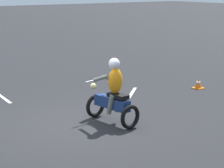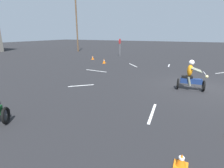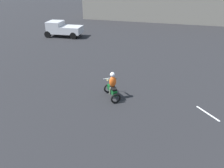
{
  "view_description": "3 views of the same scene",
  "coord_description": "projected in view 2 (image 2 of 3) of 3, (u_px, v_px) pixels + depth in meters",
  "views": [
    {
      "loc": [
        5.31,
        8.99,
        3.4
      ],
      "look_at": [
        -0.8,
        0.46,
        1.0
      ],
      "focal_mm": 70.0,
      "sensor_mm": 36.0,
      "label": 1
    },
    {
      "loc": [
        -10.91,
        0.36,
        3.01
      ],
      "look_at": [
        -4.38,
        3.5,
        0.9
      ],
      "focal_mm": 28.0,
      "sensor_mm": 36.0,
      "label": 2
    },
    {
      "loc": [
        -4.87,
        -4.13,
        6.44
      ],
      "look_at": [
        -7.96,
        6.55,
        0.9
      ],
      "focal_mm": 35.0,
      "sensor_mm": 36.0,
      "label": 3
    }
  ],
  "objects": [
    {
      "name": "stop_sign",
      "position": [
        120.0,
        44.0,
        23.33
      ],
      "size": [
        0.7,
        0.08,
        2.3
      ],
      "color": "slate",
      "rests_on": "ground"
    },
    {
      "name": "lane_stripe_se",
      "position": [
        222.0,
        73.0,
        13.83
      ],
      "size": [
        1.2,
        1.13,
        0.01
      ],
      "primitive_type": "cube",
      "rotation": [
        0.0,
        0.0,
        7.1
      ],
      "color": "silver",
      "rests_on": "ground"
    },
    {
      "name": "lane_stripe_e",
      "position": [
        169.0,
        65.0,
        16.91
      ],
      "size": [
        1.48,
        0.23,
        0.01
      ],
      "primitive_type": "cube",
      "rotation": [
        0.0,
        0.0,
        1.66
      ],
      "color": "silver",
      "rests_on": "ground"
    },
    {
      "name": "lane_stripe_w",
      "position": [
        152.0,
        113.0,
        6.85
      ],
      "size": [
        1.89,
        0.27,
        0.01
      ],
      "primitive_type": "cube",
      "rotation": [
        0.0,
        0.0,
        4.8
      ],
      "color": "silver",
      "rests_on": "ground"
    },
    {
      "name": "motorcycle_rider_foreground",
      "position": [
        191.0,
        77.0,
        9.44
      ],
      "size": [
        0.8,
        1.54,
        1.66
      ],
      "rotation": [
        0.0,
        0.0,
        3.26
      ],
      "color": "black",
      "rests_on": "ground"
    },
    {
      "name": "ground_plane",
      "position": [
        199.0,
        87.0,
        10.13
      ],
      "size": [
        120.0,
        120.0,
        0.0
      ],
      "primitive_type": "plane",
      "color": "black"
    },
    {
      "name": "traffic_cone_mid_left",
      "position": [
        93.0,
        58.0,
        20.78
      ],
      "size": [
        0.32,
        0.32,
        0.43
      ],
      "color": "orange",
      "rests_on": "ground"
    },
    {
      "name": "traffic_cone_near_left",
      "position": [
        181.0,
        160.0,
        4.08
      ],
      "size": [
        0.32,
        0.32,
        0.32
      ],
      "color": "orange",
      "rests_on": "ground"
    },
    {
      "name": "lane_stripe_ne",
      "position": [
        133.0,
        65.0,
        17.07
      ],
      "size": [
        1.62,
        1.43,
        0.01
      ],
      "primitive_type": "cube",
      "rotation": [
        0.0,
        0.0,
        2.29
      ],
      "color": "silver",
      "rests_on": "ground"
    },
    {
      "name": "utility_pole_near",
      "position": [
        77.0,
        25.0,
        28.87
      ],
      "size": [
        0.24,
        0.24,
        8.56
      ],
      "primitive_type": "cylinder",
      "color": "brown",
      "rests_on": "ground"
    },
    {
      "name": "lane_stripe_nw",
      "position": [
        81.0,
        86.0,
        10.43
      ],
      "size": [
        1.09,
        1.21,
        0.01
      ],
      "primitive_type": "cube",
      "rotation": [
        0.0,
        0.0,
        3.86
      ],
      "color": "silver",
      "rests_on": "ground"
    },
    {
      "name": "lane_stripe_n",
      "position": [
        96.0,
        71.0,
        14.54
      ],
      "size": [
        0.24,
        2.04,
        0.01
      ],
      "primitive_type": "cube",
      "rotation": [
        0.0,
        0.0,
        3.07
      ],
      "color": "silver",
      "rests_on": "ground"
    },
    {
      "name": "traffic_cone_near_right",
      "position": [
        104.0,
        61.0,
        18.12
      ],
      "size": [
        0.32,
        0.32,
        0.46
      ],
      "color": "orange",
      "rests_on": "ground"
    }
  ]
}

